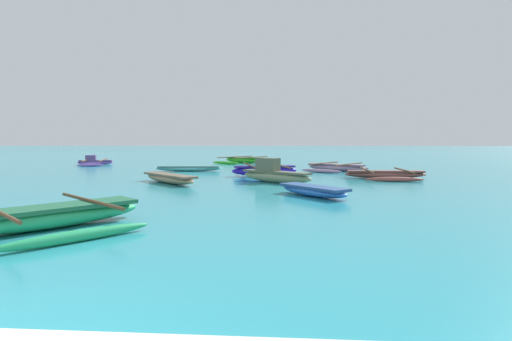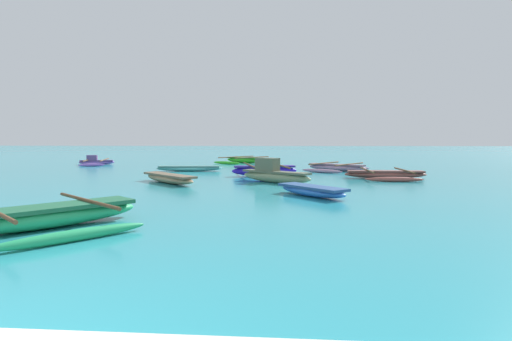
# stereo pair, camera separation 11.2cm
# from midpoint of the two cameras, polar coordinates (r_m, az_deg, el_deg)

# --- Properties ---
(moored_boat_0) EXTENTS (2.20, 2.41, 0.31)m
(moored_boat_0) POSITION_cam_midpoint_polar(r_m,az_deg,el_deg) (11.97, 7.95, -2.82)
(moored_boat_0) COLOR blue
(moored_boat_0) RESTS_ON ground_plane
(moored_boat_1) EXTENTS (2.80, 4.55, 0.65)m
(moored_boat_1) POSITION_cam_midpoint_polar(r_m,az_deg,el_deg) (29.45, -22.13, 1.19)
(moored_boat_1) COLOR #9B63CB
(moored_boat_1) RESTS_ON ground_plane
(moored_boat_2) EXTENTS (4.37, 4.83, 0.46)m
(moored_boat_2) POSITION_cam_midpoint_polar(r_m,az_deg,el_deg) (29.45, -1.91, 1.50)
(moored_boat_2) COLOR green
(moored_boat_2) RESTS_ON ground_plane
(moored_boat_3) EXTENTS (3.60, 0.90, 0.28)m
(moored_boat_3) POSITION_cam_midpoint_polar(r_m,az_deg,el_deg) (21.77, -9.72, 0.32)
(moored_boat_3) COLOR #6FD1C9
(moored_boat_3) RESTS_ON ground_plane
(moored_boat_4) EXTENTS (2.90, 2.96, 0.35)m
(moored_boat_4) POSITION_cam_midpoint_polar(r_m,az_deg,el_deg) (15.82, -12.48, -1.06)
(moored_boat_4) COLOR tan
(moored_boat_4) RESTS_ON ground_plane
(moored_boat_5) EXTENTS (2.97, 2.52, 0.96)m
(moored_boat_5) POSITION_cam_midpoint_polar(r_m,az_deg,el_deg) (15.68, 2.44, -0.50)
(moored_boat_5) COLOR #909C72
(moored_boat_5) RESTS_ON ground_plane
(moored_boat_6) EXTENTS (3.90, 4.19, 0.43)m
(moored_boat_6) POSITION_cam_midpoint_polar(r_m,az_deg,el_deg) (22.11, 11.25, 0.46)
(moored_boat_6) COLOR #B687A8
(moored_boat_6) RESTS_ON ground_plane
(moored_boat_7) EXTENTS (3.12, 4.83, 0.54)m
(moored_boat_7) POSITION_cam_midpoint_polar(r_m,az_deg,el_deg) (18.58, 1.06, 0.00)
(moored_boat_7) COLOR #3A21CE
(moored_boat_7) RESTS_ON ground_plane
(moored_boat_8) EXTENTS (3.97, 3.92, 0.47)m
(moored_boat_8) POSITION_cam_midpoint_polar(r_m,az_deg,el_deg) (8.51, -28.02, -5.88)
(moored_boat_8) COLOR #24A161
(moored_boat_8) RESTS_ON ground_plane
(moored_boat_9) EXTENTS (3.53, 3.33, 0.39)m
(moored_boat_9) POSITION_cam_midpoint_polar(r_m,az_deg,el_deg) (18.36, 17.80, -0.49)
(moored_boat_9) COLOR #9A4B42
(moored_boat_9) RESTS_ON ground_plane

